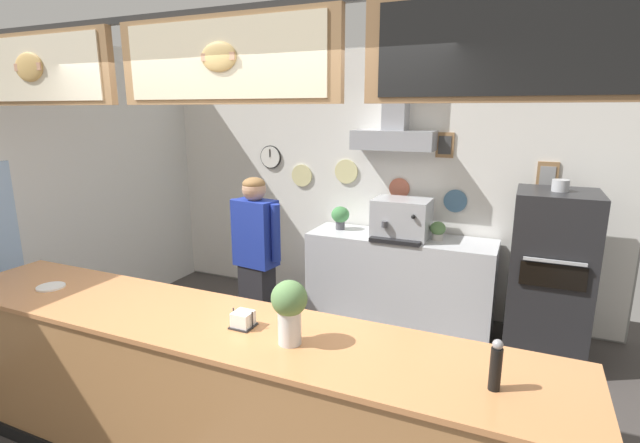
% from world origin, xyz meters
% --- Properties ---
extents(back_wall_assembly, '(5.24, 2.92, 2.88)m').
position_xyz_m(back_wall_assembly, '(0.01, 2.60, 1.53)').
color(back_wall_assembly, gray).
rests_on(back_wall_assembly, ground_plane).
extents(service_counter, '(4.00, 0.73, 1.02)m').
position_xyz_m(service_counter, '(0.00, -0.22, 0.51)').
color(service_counter, '#B77F4C').
rests_on(service_counter, ground_plane).
extents(back_prep_counter, '(1.93, 0.60, 0.92)m').
position_xyz_m(back_prep_counter, '(0.44, 2.38, 0.46)').
color(back_prep_counter, silver).
rests_on(back_prep_counter, ground_plane).
extents(pizza_oven, '(0.67, 0.73, 1.64)m').
position_xyz_m(pizza_oven, '(1.85, 2.16, 0.77)').
color(pizza_oven, '#232326').
rests_on(pizza_oven, ground_plane).
extents(shop_worker, '(0.52, 0.27, 1.65)m').
position_xyz_m(shop_worker, '(-0.55, 1.14, 0.91)').
color(shop_worker, '#232328').
rests_on(shop_worker, ground_plane).
extents(espresso_machine, '(0.57, 0.50, 0.40)m').
position_xyz_m(espresso_machine, '(0.45, 2.36, 1.12)').
color(espresso_machine, '#B7BABF').
rests_on(espresso_machine, back_prep_counter).
extents(potted_sage, '(0.20, 0.20, 0.26)m').
position_xyz_m(potted_sage, '(-0.25, 2.42, 1.08)').
color(potted_sage, '#4C4C51').
rests_on(potted_sage, back_prep_counter).
extents(potted_oregano, '(0.16, 0.16, 0.19)m').
position_xyz_m(potted_oregano, '(0.81, 2.42, 1.03)').
color(potted_oregano, beige).
rests_on(potted_oregano, back_prep_counter).
extents(basil_vase, '(0.19, 0.19, 0.35)m').
position_xyz_m(basil_vase, '(0.52, -0.28, 1.21)').
color(basil_vase, silver).
rests_on(basil_vase, service_counter).
extents(napkin_holder, '(0.13, 0.12, 0.10)m').
position_xyz_m(napkin_holder, '(0.19, -0.22, 1.06)').
color(napkin_holder, '#262628').
rests_on(napkin_holder, service_counter).
extents(pepper_grinder, '(0.05, 0.05, 0.24)m').
position_xyz_m(pepper_grinder, '(1.54, -0.29, 1.13)').
color(pepper_grinder, black).
rests_on(pepper_grinder, service_counter).
extents(condiment_plate, '(0.18, 0.18, 0.01)m').
position_xyz_m(condiment_plate, '(-1.36, -0.24, 1.02)').
color(condiment_plate, white).
rests_on(condiment_plate, service_counter).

